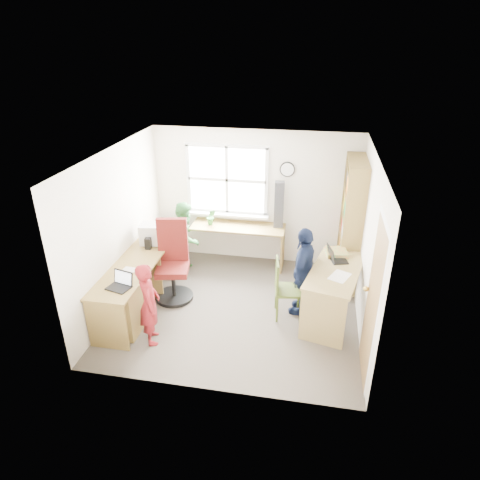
{
  "coord_description": "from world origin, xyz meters",
  "views": [
    {
      "loc": [
        1.04,
        -5.37,
        3.8
      ],
      "look_at": [
        0.0,
        0.25,
        1.05
      ],
      "focal_mm": 32.0,
      "sensor_mm": 36.0,
      "label": 1
    }
  ],
  "objects_px": {
    "potted_plant": "(211,217)",
    "person_navy": "(303,271)",
    "cd_tower": "(279,205)",
    "person_green": "(186,238)",
    "right_desk": "(335,283)",
    "bookshelf": "(350,226)",
    "person_red": "(149,304)",
    "laptop_left": "(121,284)",
    "wooden_chair": "(284,286)",
    "l_desk": "(147,284)",
    "laptop_right": "(335,257)",
    "crt_monitor": "(152,234)",
    "swivel_chair": "(173,265)"
  },
  "relations": [
    {
      "from": "swivel_chair",
      "to": "wooden_chair",
      "type": "height_order",
      "value": "swivel_chair"
    },
    {
      "from": "l_desk",
      "to": "swivel_chair",
      "type": "relative_size",
      "value": 2.31
    },
    {
      "from": "right_desk",
      "to": "person_navy",
      "type": "bearing_deg",
      "value": -176.25
    },
    {
      "from": "bookshelf",
      "to": "cd_tower",
      "type": "bearing_deg",
      "value": 163.79
    },
    {
      "from": "laptop_right",
      "to": "person_green",
      "type": "relative_size",
      "value": 0.29
    },
    {
      "from": "swivel_chair",
      "to": "bookshelf",
      "type": "bearing_deg",
      "value": 9.03
    },
    {
      "from": "swivel_chair",
      "to": "person_green",
      "type": "distance_m",
      "value": 0.82
    },
    {
      "from": "swivel_chair",
      "to": "laptop_left",
      "type": "height_order",
      "value": "swivel_chair"
    },
    {
      "from": "wooden_chair",
      "to": "person_green",
      "type": "bearing_deg",
      "value": 141.17
    },
    {
      "from": "cd_tower",
      "to": "person_navy",
      "type": "relative_size",
      "value": 0.6
    },
    {
      "from": "swivel_chair",
      "to": "laptop_right",
      "type": "relative_size",
      "value": 3.42
    },
    {
      "from": "swivel_chair",
      "to": "crt_monitor",
      "type": "xyz_separation_m",
      "value": [
        -0.44,
        0.3,
        0.37
      ]
    },
    {
      "from": "potted_plant",
      "to": "person_navy",
      "type": "relative_size",
      "value": 0.21
    },
    {
      "from": "person_red",
      "to": "person_navy",
      "type": "xyz_separation_m",
      "value": [
        1.97,
        1.07,
        0.1
      ]
    },
    {
      "from": "right_desk",
      "to": "person_navy",
      "type": "height_order",
      "value": "person_navy"
    },
    {
      "from": "potted_plant",
      "to": "wooden_chair",
      "type": "bearing_deg",
      "value": -45.01
    },
    {
      "from": "swivel_chair",
      "to": "person_red",
      "type": "distance_m",
      "value": 1.13
    },
    {
      "from": "cd_tower",
      "to": "person_green",
      "type": "relative_size",
      "value": 0.64
    },
    {
      "from": "right_desk",
      "to": "bookshelf",
      "type": "distance_m",
      "value": 1.23
    },
    {
      "from": "laptop_right",
      "to": "person_navy",
      "type": "distance_m",
      "value": 0.52
    },
    {
      "from": "bookshelf",
      "to": "laptop_left",
      "type": "xyz_separation_m",
      "value": [
        -3.07,
        -2.04,
        -0.2
      ]
    },
    {
      "from": "laptop_left",
      "to": "potted_plant",
      "type": "relative_size",
      "value": 1.24
    },
    {
      "from": "l_desk",
      "to": "laptop_right",
      "type": "relative_size",
      "value": 7.89
    },
    {
      "from": "swivel_chair",
      "to": "potted_plant",
      "type": "height_order",
      "value": "swivel_chair"
    },
    {
      "from": "right_desk",
      "to": "bookshelf",
      "type": "height_order",
      "value": "bookshelf"
    },
    {
      "from": "laptop_right",
      "to": "person_navy",
      "type": "height_order",
      "value": "person_navy"
    },
    {
      "from": "bookshelf",
      "to": "laptop_right",
      "type": "xyz_separation_m",
      "value": [
        -0.24,
        -0.86,
        -0.14
      ]
    },
    {
      "from": "laptop_left",
      "to": "cd_tower",
      "type": "distance_m",
      "value": 3.05
    },
    {
      "from": "person_navy",
      "to": "l_desk",
      "type": "bearing_deg",
      "value": -67.52
    },
    {
      "from": "laptop_right",
      "to": "laptop_left",
      "type": "bearing_deg",
      "value": 96.26
    },
    {
      "from": "l_desk",
      "to": "person_green",
      "type": "distance_m",
      "value": 1.31
    },
    {
      "from": "right_desk",
      "to": "person_green",
      "type": "xyz_separation_m",
      "value": [
        -2.51,
        0.95,
        0.06
      ]
    },
    {
      "from": "person_green",
      "to": "swivel_chair",
      "type": "bearing_deg",
      "value": 178.41
    },
    {
      "from": "potted_plant",
      "to": "person_navy",
      "type": "distance_m",
      "value": 2.14
    },
    {
      "from": "crt_monitor",
      "to": "laptop_right",
      "type": "bearing_deg",
      "value": -11.3
    },
    {
      "from": "person_red",
      "to": "person_green",
      "type": "bearing_deg",
      "value": -19.66
    },
    {
      "from": "wooden_chair",
      "to": "laptop_right",
      "type": "bearing_deg",
      "value": 18.87
    },
    {
      "from": "person_red",
      "to": "person_navy",
      "type": "bearing_deg",
      "value": -83.61
    },
    {
      "from": "cd_tower",
      "to": "l_desk",
      "type": "bearing_deg",
      "value": -139.65
    },
    {
      "from": "l_desk",
      "to": "crt_monitor",
      "type": "relative_size",
      "value": 7.69
    },
    {
      "from": "laptop_right",
      "to": "cd_tower",
      "type": "relative_size",
      "value": 0.46
    },
    {
      "from": "potted_plant",
      "to": "swivel_chair",
      "type": "bearing_deg",
      "value": -104.64
    },
    {
      "from": "laptop_left",
      "to": "swivel_chair",
      "type": "bearing_deg",
      "value": 85.09
    },
    {
      "from": "right_desk",
      "to": "person_red",
      "type": "xyz_separation_m",
      "value": [
        -2.42,
        -0.99,
        0.0
      ]
    },
    {
      "from": "swivel_chair",
      "to": "l_desk",
      "type": "bearing_deg",
      "value": -129.88
    },
    {
      "from": "swivel_chair",
      "to": "cd_tower",
      "type": "height_order",
      "value": "cd_tower"
    },
    {
      "from": "bookshelf",
      "to": "swivel_chair",
      "type": "xyz_separation_m",
      "value": [
        -2.7,
        -1.0,
        -0.45
      ]
    },
    {
      "from": "cd_tower",
      "to": "person_green",
      "type": "height_order",
      "value": "cd_tower"
    },
    {
      "from": "bookshelf",
      "to": "laptop_left",
      "type": "relative_size",
      "value": 5.9
    },
    {
      "from": "right_desk",
      "to": "laptop_left",
      "type": "height_order",
      "value": "laptop_left"
    }
  ]
}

